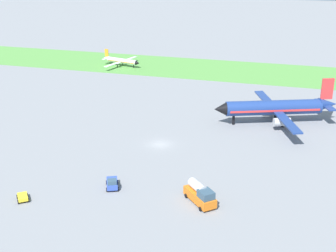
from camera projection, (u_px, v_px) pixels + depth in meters
ground_plane at (160, 144)px, 95.93m from camera, size 600.00×600.00×0.00m
grass_taxiway_strip at (218, 70)px, 154.16m from camera, size 360.00×28.00×0.08m
airplane_midfield_jet at (276, 108)px, 106.17m from camera, size 27.83×28.03×10.37m
airplane_taxiing_turboprop at (121, 61)px, 158.20m from camera, size 14.96×17.35×5.29m
pushback_tug_near_gate at (112, 183)px, 78.16m from camera, size 3.18×4.02×1.95m
fuel_truck_midfield at (200, 194)px, 73.40m from camera, size 6.20×6.38×3.29m
baggage_cart_by_runway at (23, 197)px, 74.47m from camera, size 2.85×2.95×0.90m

